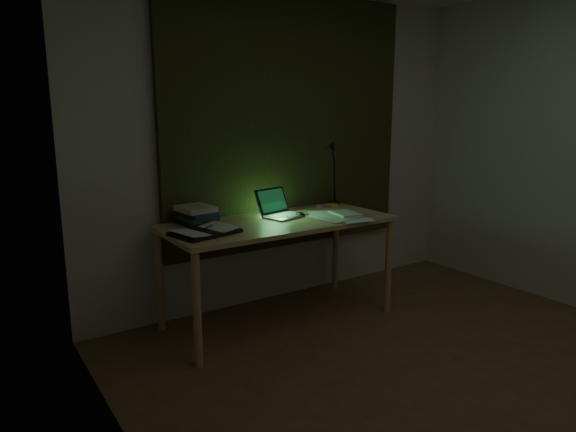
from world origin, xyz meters
name	(u,v)px	position (x,y,z in m)	size (l,w,h in m)	color
floor	(489,400)	(0.00, 0.00, 0.00)	(3.50, 4.00, 0.00)	brown
wall_back	(287,147)	(0.00, 2.00, 1.25)	(3.50, 0.00, 2.50)	silver
wall_left	(174,209)	(-1.75, 0.00, 1.25)	(0.00, 4.00, 2.50)	silver
curtain	(290,123)	(0.00, 1.96, 1.45)	(2.20, 0.06, 2.00)	#2C2F17
desk	(279,271)	(-0.37, 1.55, 0.38)	(1.68, 0.73, 0.77)	tan
laptop	(286,203)	(-0.26, 1.63, 0.87)	(0.30, 0.34, 0.22)	silver
open_textbook	(205,231)	(-0.99, 1.47, 0.78)	(0.40, 0.29, 0.03)	white
book_stack	(197,215)	(-0.91, 1.77, 0.83)	(0.21, 0.25, 0.14)	white
loose_papers	(337,214)	(0.09, 1.45, 0.78)	(0.38, 0.40, 0.02)	silver
mouse	(300,214)	(-0.15, 1.59, 0.78)	(0.05, 0.08, 0.03)	black
sticky_yellow	(333,205)	(0.32, 1.79, 0.77)	(0.08, 0.08, 0.02)	yellow
sticky_pink	(323,206)	(0.21, 1.80, 0.77)	(0.08, 0.08, 0.02)	#C54C85
desk_lamp	(335,174)	(0.39, 1.85, 1.02)	(0.34, 0.26, 0.51)	black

